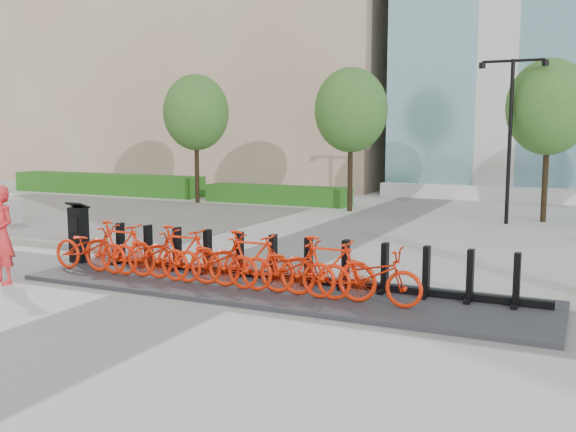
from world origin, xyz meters
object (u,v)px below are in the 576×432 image
at_px(kiosk, 79,233).
at_px(worker_red, 1,235).
at_px(jersey_barrier, 3,209).
at_px(bike_0, 91,248).

distance_m(kiosk, worker_red, 1.86).
distance_m(kiosk, jersey_barrier, 8.38).
bearing_deg(worker_red, jersey_barrier, 148.23).
bearing_deg(jersey_barrier, kiosk, -6.13).
relative_size(bike_0, jersey_barrier, 0.89).
height_order(bike_0, kiosk, kiosk).
bearing_deg(worker_red, bike_0, 61.00).
height_order(bike_0, jersey_barrier, bike_0).
distance_m(bike_0, kiosk, 1.03).
xyz_separation_m(bike_0, jersey_barrier, (-8.04, 4.86, -0.16)).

